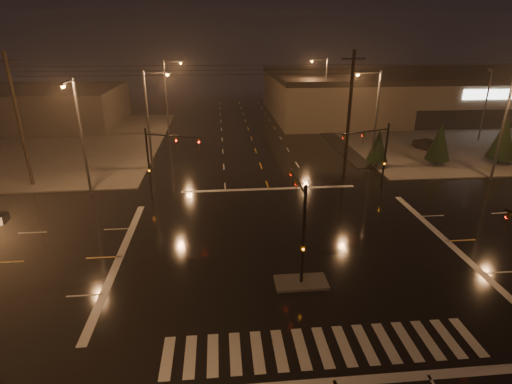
% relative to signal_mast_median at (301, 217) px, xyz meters
% --- Properties ---
extents(ground, '(140.00, 140.00, 0.00)m').
position_rel_signal_mast_median_xyz_m(ground, '(-0.00, 3.07, -3.75)').
color(ground, black).
rests_on(ground, ground).
extents(sidewalk_ne, '(36.00, 36.00, 0.12)m').
position_rel_signal_mast_median_xyz_m(sidewalk_ne, '(30.00, 33.07, -3.69)').
color(sidewalk_ne, '#494641').
rests_on(sidewalk_ne, ground).
extents(sidewalk_nw, '(36.00, 36.00, 0.12)m').
position_rel_signal_mast_median_xyz_m(sidewalk_nw, '(-30.00, 33.07, -3.69)').
color(sidewalk_nw, '#494641').
rests_on(sidewalk_nw, ground).
extents(median_island, '(3.00, 1.60, 0.15)m').
position_rel_signal_mast_median_xyz_m(median_island, '(-0.00, -0.93, -3.68)').
color(median_island, '#494641').
rests_on(median_island, ground).
extents(crosswalk, '(15.00, 2.60, 0.01)m').
position_rel_signal_mast_median_xyz_m(crosswalk, '(-0.00, -5.93, -3.75)').
color(crosswalk, beige).
rests_on(crosswalk, ground).
extents(stop_bar_near, '(16.00, 0.50, 0.01)m').
position_rel_signal_mast_median_xyz_m(stop_bar_near, '(-0.00, -7.93, -3.75)').
color(stop_bar_near, beige).
rests_on(stop_bar_near, ground).
extents(stop_bar_far, '(16.00, 0.50, 0.01)m').
position_rel_signal_mast_median_xyz_m(stop_bar_far, '(-0.00, 14.07, -3.75)').
color(stop_bar_far, beige).
rests_on(stop_bar_far, ground).
extents(parking_lot, '(50.00, 24.00, 0.08)m').
position_rel_signal_mast_median_xyz_m(parking_lot, '(35.00, 31.07, -3.71)').
color(parking_lot, black).
rests_on(parking_lot, ground).
extents(retail_building, '(60.20, 28.30, 7.20)m').
position_rel_signal_mast_median_xyz_m(retail_building, '(35.00, 49.06, 0.09)').
color(retail_building, '#726951').
rests_on(retail_building, ground).
extents(commercial_block, '(30.00, 18.00, 5.60)m').
position_rel_signal_mast_median_xyz_m(commercial_block, '(-35.00, 45.07, -0.95)').
color(commercial_block, '#46413D').
rests_on(commercial_block, ground).
extents(signal_mast_median, '(0.25, 4.59, 6.00)m').
position_rel_signal_mast_median_xyz_m(signal_mast_median, '(0.00, 0.00, 0.00)').
color(signal_mast_median, black).
rests_on(signal_mast_median, ground).
extents(signal_mast_ne, '(4.84, 1.86, 6.00)m').
position_rel_signal_mast_median_xyz_m(signal_mast_ne, '(9.50, 13.21, 0.04)').
color(signal_mast_ne, black).
rests_on(signal_mast_ne, ground).
extents(signal_mast_nw, '(4.84, 1.86, 6.00)m').
position_rel_signal_mast_median_xyz_m(signal_mast_nw, '(-9.50, 13.21, 0.04)').
color(signal_mast_nw, black).
rests_on(signal_mast_nw, ground).
extents(streetlight_1, '(2.77, 0.32, 10.00)m').
position_rel_signal_mast_median_xyz_m(streetlight_1, '(-11.18, 21.07, 2.05)').
color(streetlight_1, '#38383A').
rests_on(streetlight_1, ground).
extents(streetlight_2, '(2.77, 0.32, 10.00)m').
position_rel_signal_mast_median_xyz_m(streetlight_2, '(-11.18, 37.07, 2.05)').
color(streetlight_2, '#38383A').
rests_on(streetlight_2, ground).
extents(streetlight_3, '(2.77, 0.32, 10.00)m').
position_rel_signal_mast_median_xyz_m(streetlight_3, '(11.18, 19.07, 2.05)').
color(streetlight_3, '#38383A').
rests_on(streetlight_3, ground).
extents(streetlight_4, '(2.77, 0.32, 10.00)m').
position_rel_signal_mast_median_xyz_m(streetlight_4, '(11.18, 39.07, 2.05)').
color(streetlight_4, '#38383A').
rests_on(streetlight_4, ground).
extents(streetlight_5, '(0.32, 2.77, 10.00)m').
position_rel_signal_mast_median_xyz_m(streetlight_5, '(-16.00, 14.26, 2.05)').
color(streetlight_5, '#38383A').
rests_on(streetlight_5, ground).
extents(streetlight_6, '(0.32, 2.77, 10.00)m').
position_rel_signal_mast_median_xyz_m(streetlight_6, '(22.00, 14.26, 2.05)').
color(streetlight_6, '#38383A').
rests_on(streetlight_6, ground).
extents(utility_pole_0, '(2.20, 0.32, 12.00)m').
position_rel_signal_mast_median_xyz_m(utility_pole_0, '(-22.00, 17.07, 2.38)').
color(utility_pole_0, black).
rests_on(utility_pole_0, ground).
extents(utility_pole_1, '(2.20, 0.32, 12.00)m').
position_rel_signal_mast_median_xyz_m(utility_pole_1, '(8.00, 17.07, 2.38)').
color(utility_pole_1, black).
rests_on(utility_pole_1, ground).
extents(conifer_0, '(2.22, 2.22, 4.17)m').
position_rel_signal_mast_median_xyz_m(conifer_0, '(12.17, 19.32, -1.32)').
color(conifer_0, black).
rests_on(conifer_0, ground).
extents(conifer_1, '(2.55, 2.55, 4.68)m').
position_rel_signal_mast_median_xyz_m(conifer_1, '(18.91, 19.38, -1.07)').
color(conifer_1, black).
rests_on(conifer_1, ground).
extents(conifer_2, '(2.81, 2.81, 5.10)m').
position_rel_signal_mast_median_xyz_m(conifer_2, '(25.99, 19.25, -0.85)').
color(conifer_2, black).
rests_on(conifer_2, ground).
extents(car_parked, '(3.29, 4.64, 1.47)m').
position_rel_signal_mast_median_xyz_m(car_parked, '(21.05, 24.95, -3.02)').
color(car_parked, black).
rests_on(car_parked, ground).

